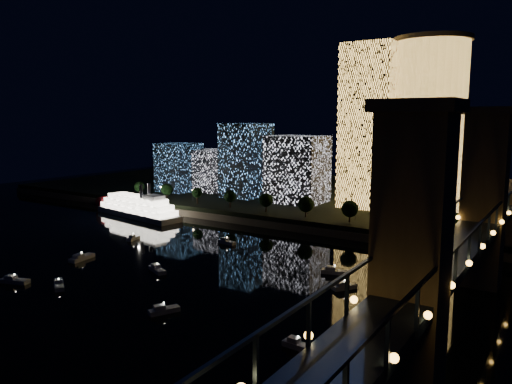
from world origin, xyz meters
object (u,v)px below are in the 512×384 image
(tower_cylindrical, at_px, (428,125))
(riverboat, at_px, (135,207))
(truss_bridge, at_px, (443,271))
(tower_rectangular, at_px, (371,127))

(tower_cylindrical, distance_m, riverboat, 142.82)
(tower_cylindrical, xyz_separation_m, riverboat, (-119.24, -67.99, -39.44))
(riverboat, bearing_deg, tower_cylindrical, 29.69)
(tower_cylindrical, xyz_separation_m, truss_bridge, (37.60, -131.56, -27.53))
(tower_rectangular, relative_size, riverboat, 1.32)
(tower_cylindrical, xyz_separation_m, tower_rectangular, (-24.53, -7.42, -1.02))
(truss_bridge, relative_size, riverboat, 4.65)
(tower_cylindrical, height_order, truss_bridge, tower_cylindrical)
(truss_bridge, bearing_deg, tower_cylindrical, 105.95)
(tower_cylindrical, distance_m, truss_bridge, 139.57)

